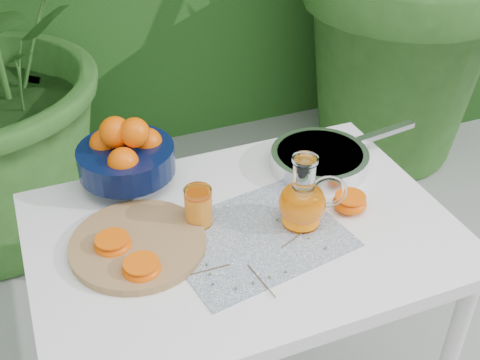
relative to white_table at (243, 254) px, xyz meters
name	(u,v)px	position (x,y,z in m)	size (l,w,h in m)	color
white_table	(243,254)	(0.00, 0.00, 0.00)	(1.00, 0.70, 0.75)	white
placemat	(255,237)	(0.01, -0.04, 0.08)	(0.40, 0.31, 0.00)	#0D224D
cutting_board	(138,244)	(-0.25, 0.03, 0.09)	(0.31, 0.31, 0.02)	olive
fruit_bowl	(126,154)	(-0.21, 0.29, 0.17)	(0.31, 0.31, 0.20)	black
juice_pitcher	(303,201)	(0.14, -0.03, 0.15)	(0.17, 0.15, 0.19)	white
juice_tumbler	(198,207)	(-0.09, 0.06, 0.13)	(0.07, 0.07, 0.10)	white
saute_pan	(321,158)	(0.30, 0.17, 0.11)	(0.48, 0.30, 0.05)	silver
orange_halves	(207,237)	(-0.10, -0.02, 0.10)	(0.68, 0.20, 0.04)	#FF6002
thyme_sprigs	(260,259)	(-0.01, -0.12, 0.09)	(0.35, 0.23, 0.01)	#503C24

